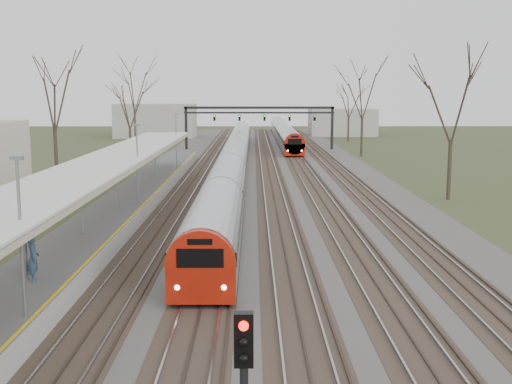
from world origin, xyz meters
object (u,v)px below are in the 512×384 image
at_px(train_near, 235,155).
at_px(passenger, 33,258).
at_px(train_far, 283,132).
at_px(signal_post, 244,384).

relative_size(train_near, passenger, 49.63).
bearing_deg(train_far, train_near, -99.74).
relative_size(train_far, passenger, 33.12).
relative_size(train_far, signal_post, 14.69).
distance_m(train_near, signal_post, 56.47).
bearing_deg(train_near, signal_post, -88.22).
distance_m(train_near, train_far, 41.39).
bearing_deg(signal_post, train_far, 86.91).
distance_m(train_far, signal_post, 97.37).
bearing_deg(signal_post, train_near, 91.78).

